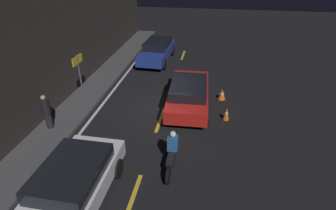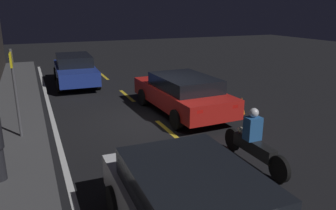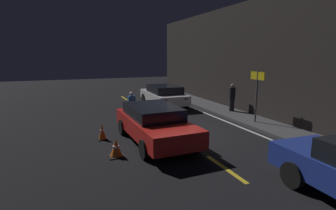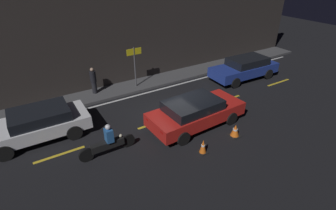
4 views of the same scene
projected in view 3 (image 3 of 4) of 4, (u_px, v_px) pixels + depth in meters
ground_plane at (177, 135)px, 10.77m from camera, size 56.00×56.00×0.00m
raised_curb at (259, 123)px, 12.28m from camera, size 28.00×1.67×0.15m
building_front at (281, 60)px, 12.09m from camera, size 28.00×0.30×6.04m
lane_dash_a at (124, 98)px, 19.90m from camera, size 2.00×0.14×0.01m
lane_dash_b at (140, 109)px, 15.79m from camera, size 2.00×0.14×0.01m
lane_dash_c at (168, 128)px, 11.68m from camera, size 2.00×0.14×0.01m
lane_dash_d at (225, 168)px, 7.57m from camera, size 2.00×0.14×0.01m
lane_solid_kerb at (240, 127)px, 11.90m from camera, size 25.20×0.14×0.01m
sedan_white at (164, 95)px, 16.65m from camera, size 4.34×2.04×1.35m
taxi_red at (154, 123)px, 9.82m from camera, size 4.65×2.11×1.35m
motorcycle at (131, 107)px, 13.76m from camera, size 2.34×0.36×1.36m
traffic_cone_near at (102, 132)px, 10.11m from camera, size 0.37×0.37×0.63m
traffic_cone_mid at (116, 148)px, 8.41m from camera, size 0.50×0.50×0.58m
pedestrian at (232, 97)px, 14.54m from camera, size 0.34×0.34×1.53m
shop_sign at (257, 86)px, 12.01m from camera, size 0.90×0.08×2.40m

